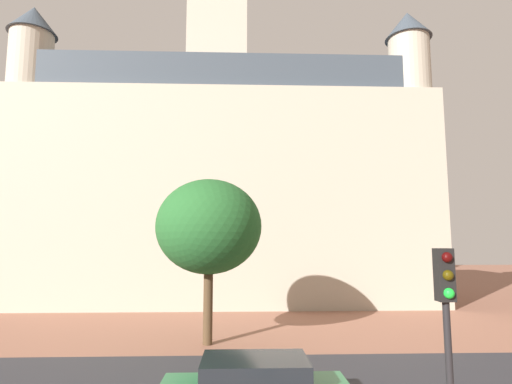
# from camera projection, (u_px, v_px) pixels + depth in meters

# --- Properties ---
(ground_plane) EXTENTS (120.00, 120.00, 0.00)m
(ground_plane) POSITION_uv_depth(u_px,v_px,m) (251.00, 365.00, 14.15)
(ground_plane) COLOR #93604C
(landmark_building) EXTENTS (29.36, 11.02, 31.10)m
(landmark_building) POSITION_uv_depth(u_px,v_px,m) (224.00, 178.00, 31.12)
(landmark_building) COLOR #B2A893
(landmark_building) RESTS_ON ground_plane
(traffic_light_pole) EXTENTS (0.28, 0.34, 4.12)m
(traffic_light_pole) POSITION_uv_depth(u_px,v_px,m) (447.00, 321.00, 6.94)
(traffic_light_pole) COLOR black
(traffic_light_pole) RESTS_ON ground_plane
(tree_curb_far) EXTENTS (4.50, 4.50, 6.91)m
(tree_curb_far) POSITION_uv_depth(u_px,v_px,m) (209.00, 227.00, 17.51)
(tree_curb_far) COLOR #4C3823
(tree_curb_far) RESTS_ON ground_plane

